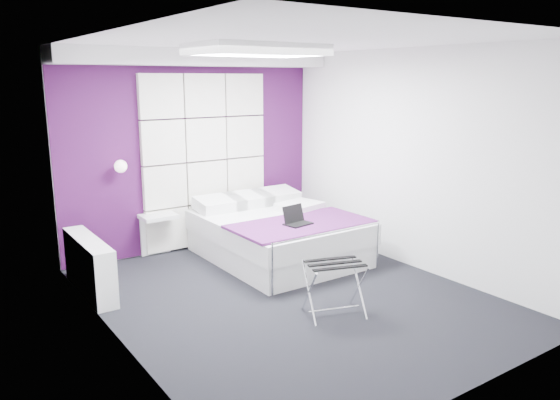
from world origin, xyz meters
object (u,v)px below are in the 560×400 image
wall_lamp (120,166)px  laptop (296,219)px  luggage_rack (334,289)px  radiator (89,266)px  nightstand (158,216)px  bed (277,235)px

wall_lamp → laptop: (1.59, -1.44, -0.59)m
luggage_rack → radiator: bearing=151.3°
radiator → laptop: 2.35m
luggage_rack → laptop: size_ratio=1.73×
nightstand → luggage_rack: size_ratio=0.81×
nightstand → radiator: bearing=-146.3°
nightstand → laptop: (1.14, -1.40, 0.09)m
radiator → laptop: (2.23, -0.68, 0.33)m
bed → wall_lamp: bearing=150.7°
wall_lamp → radiator: size_ratio=0.12×
radiator → nightstand: (1.08, 0.72, 0.24)m
wall_lamp → nightstand: (0.44, -0.04, -0.68)m
wall_lamp → bed: size_ratio=0.07×
bed → laptop: size_ratio=6.54×
bed → luggage_rack: 1.81m
radiator → luggage_rack: radiator is taller
radiator → bed: bed is taller
luggage_rack → wall_lamp: bearing=131.4°
bed → laptop: bearing=-98.5°
radiator → nightstand: bearing=33.7°
bed → luggage_rack: (-0.52, -1.74, -0.04)m
luggage_rack → laptop: bearing=88.6°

